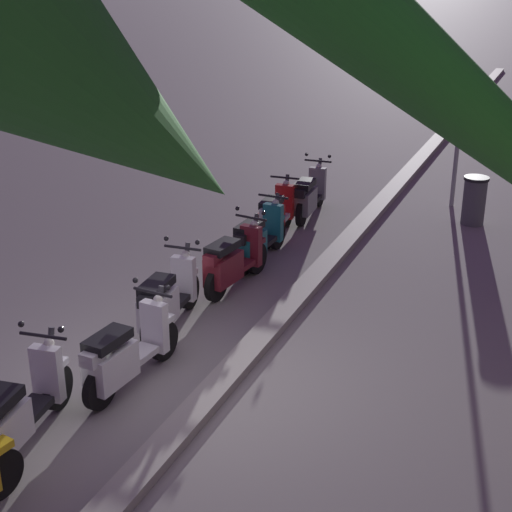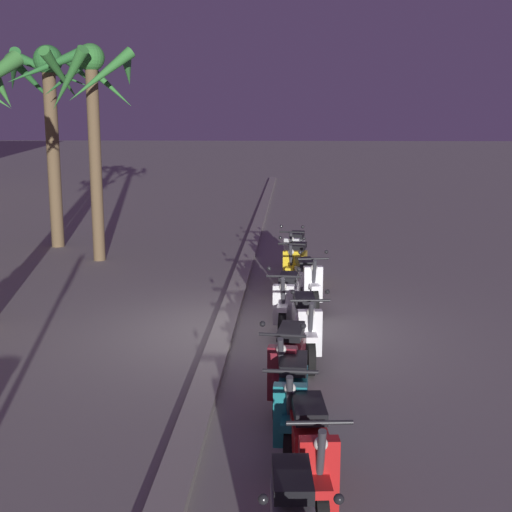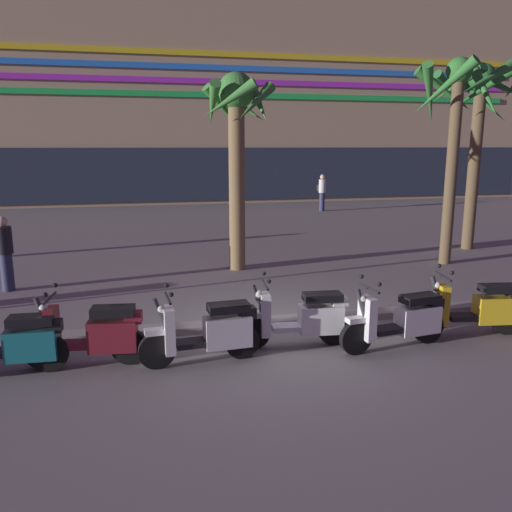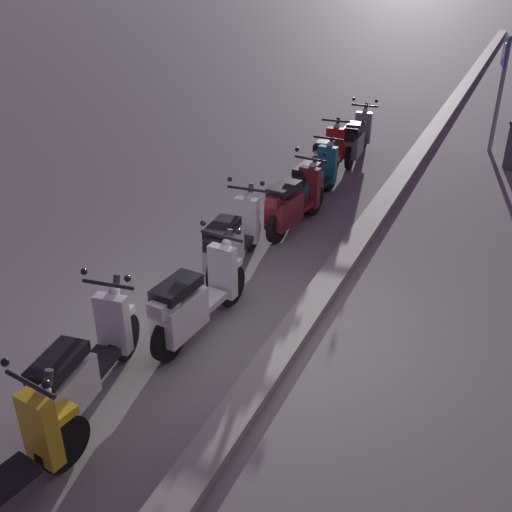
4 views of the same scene
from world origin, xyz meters
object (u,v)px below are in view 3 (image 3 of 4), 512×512
Objects in this scene: palm_tree_mid_walkway at (456,111)px; pedestrian_strolling_near_curb at (5,252)px; palm_tree_far_corner at (237,127)px; scooter_maroon_mid_rear at (95,334)px; scooter_white_mid_front at (303,318)px; scooter_yellow_second_in_line at (479,308)px; pedestrian_by_palm_tree at (322,192)px; palm_tree_by_mall_entrance at (479,111)px; scooter_white_last_in_row at (210,332)px; scooter_white_far_back at (402,320)px; scooter_teal_gap_after_mid at (9,343)px.

palm_tree_mid_walkway is 3.22× the size of pedestrian_strolling_near_curb.
scooter_maroon_mid_rear is at bearing -119.81° from palm_tree_far_corner.
scooter_yellow_second_in_line is (2.98, -0.17, 0.00)m from scooter_white_mid_front.
pedestrian_by_palm_tree is at bearing 45.87° from pedestrian_strolling_near_curb.
palm_tree_by_mall_entrance reaches higher than scooter_yellow_second_in_line.
scooter_white_last_in_row and scooter_white_far_back have the same top height.
palm_tree_mid_walkway reaches higher than scooter_teal_gap_after_mid.
scooter_white_last_in_row is 1.54m from scooter_white_mid_front.
palm_tree_mid_walkway is at bearing 40.82° from scooter_white_mid_front.
palm_tree_by_mall_entrance is at bearing 37.16° from scooter_white_last_in_row.
pedestrian_strolling_near_curb is (-10.79, -0.31, -3.11)m from palm_tree_mid_walkway.
scooter_maroon_mid_rear is 0.95× the size of scooter_white_far_back.
pedestrian_by_palm_tree is (11.42, 11.77, 0.08)m from pedestrian_strolling_near_curb.
palm_tree_mid_walkway is at bearing 62.95° from scooter_yellow_second_in_line.
pedestrian_strolling_near_curb is at bearing -170.29° from palm_tree_far_corner.
palm_tree_mid_walkway is 0.97× the size of palm_tree_by_mall_entrance.
scooter_yellow_second_in_line reaches higher than scooter_teal_gap_after_mid.
scooter_white_mid_front is at bearing 1.26° from scooter_teal_gap_after_mid.
pedestrian_by_palm_tree is at bearing 57.53° from scooter_teal_gap_after_mid.
scooter_white_last_in_row is at bearing -169.12° from scooter_white_mid_front.
pedestrian_by_palm_tree is at bearing 74.38° from scooter_white_far_back.
scooter_white_last_in_row is at bearing -114.82° from pedestrian_by_palm_tree.
scooter_teal_gap_after_mid is at bearing -150.68° from palm_tree_by_mall_entrance.
scooter_maroon_mid_rear is 0.36× the size of palm_tree_far_corner.
palm_tree_mid_walkway reaches higher than scooter_white_far_back.
scooter_teal_gap_after_mid is at bearing -178.74° from scooter_white_mid_front.
palm_tree_by_mall_entrance reaches higher than palm_tree_mid_walkway.
pedestrian_by_palm_tree is at bearing 86.86° from palm_tree_mid_walkway.
scooter_maroon_mid_rear is 0.99× the size of scooter_white_last_in_row.
scooter_maroon_mid_rear is 0.95× the size of scooter_yellow_second_in_line.
scooter_maroon_mid_rear and scooter_yellow_second_in_line have the same top height.
scooter_white_far_back is at bearing -4.20° from scooter_maroon_mid_rear.
palm_tree_mid_walkway reaches higher than scooter_yellow_second_in_line.
scooter_white_last_in_row is 0.37× the size of palm_tree_far_corner.
scooter_teal_gap_after_mid is at bearing -76.93° from pedestrian_strolling_near_curb.
pedestrian_strolling_near_curb is 0.93× the size of pedestrian_by_palm_tree.
pedestrian_strolling_near_curb reaches higher than scooter_white_last_in_row.
scooter_white_mid_front is at bearing -110.68° from pedestrian_by_palm_tree.
palm_tree_far_corner is at bearing 118.85° from scooter_yellow_second_in_line.
palm_tree_far_corner is at bearing 90.54° from scooter_white_mid_front.
scooter_teal_gap_after_mid is at bearing 179.39° from scooter_yellow_second_in_line.
pedestrian_by_palm_tree is at bearing 65.18° from scooter_white_last_in_row.
scooter_teal_gap_after_mid is 1.00× the size of scooter_white_far_back.
scooter_yellow_second_in_line is at bearing -0.61° from scooter_teal_gap_after_mid.
palm_tree_mid_walkway is at bearing 51.94° from scooter_white_far_back.
pedestrian_strolling_near_curb is (-12.65, -1.99, -3.23)m from palm_tree_by_mall_entrance.
scooter_yellow_second_in_line is at bearing -123.51° from palm_tree_by_mall_entrance.
palm_tree_mid_walkway is at bearing -137.87° from palm_tree_by_mall_entrance.
palm_tree_mid_walkway is (8.62, 4.78, 3.50)m from scooter_maroon_mid_rear.
palm_tree_by_mall_entrance is at bearing 8.93° from pedestrian_strolling_near_curb.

